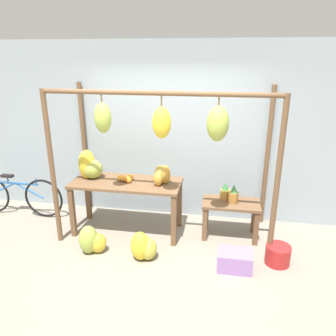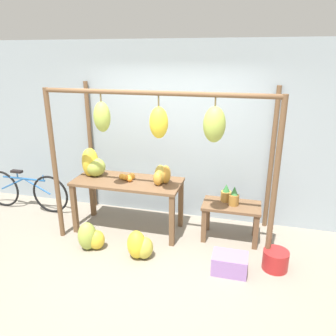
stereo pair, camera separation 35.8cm
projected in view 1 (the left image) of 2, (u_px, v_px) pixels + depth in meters
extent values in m
plane|color=gray|center=(152.00, 268.00, 4.17)|extent=(20.00, 20.00, 0.00)
cube|color=#99A8B2|center=(173.00, 133.00, 5.20)|extent=(8.00, 0.08, 2.80)
cylinder|color=brown|center=(52.00, 170.00, 4.46)|extent=(0.07, 0.07, 2.18)
cylinder|color=brown|center=(277.00, 184.00, 3.98)|extent=(0.07, 0.07, 2.18)
cylinder|color=brown|center=(84.00, 149.00, 5.46)|extent=(0.07, 0.07, 2.18)
cylinder|color=brown|center=(267.00, 158.00, 4.98)|extent=(0.07, 0.07, 2.18)
cylinder|color=brown|center=(157.00, 93.00, 3.87)|extent=(2.95, 0.06, 0.06)
cylinder|color=brown|center=(101.00, 98.00, 4.01)|extent=(0.02, 0.02, 0.09)
ellipsoid|color=#9EB247|center=(103.00, 118.00, 4.09)|extent=(0.22, 0.20, 0.39)
cylinder|color=brown|center=(161.00, 101.00, 3.90)|extent=(0.02, 0.02, 0.13)
ellipsoid|color=yellow|center=(162.00, 123.00, 3.98)|extent=(0.23, 0.21, 0.39)
cylinder|color=brown|center=(219.00, 101.00, 3.78)|extent=(0.02, 0.02, 0.10)
ellipsoid|color=#9EB247|center=(218.00, 124.00, 3.87)|extent=(0.27, 0.24, 0.43)
cube|color=brown|center=(126.00, 183.00, 4.82)|extent=(1.61, 0.68, 0.04)
cube|color=brown|center=(72.00, 212.00, 4.81)|extent=(0.07, 0.07, 0.77)
cube|color=brown|center=(174.00, 221.00, 4.56)|extent=(0.07, 0.07, 0.77)
cube|color=brown|center=(88.00, 196.00, 5.34)|extent=(0.07, 0.07, 0.77)
cube|color=brown|center=(179.00, 203.00, 5.10)|extent=(0.07, 0.07, 0.77)
cube|color=brown|center=(231.00, 203.00, 4.75)|extent=(0.82, 0.47, 0.04)
cube|color=brown|center=(205.00, 224.00, 4.73)|extent=(0.07, 0.07, 0.51)
cube|color=brown|center=(256.00, 229.00, 4.61)|extent=(0.07, 0.07, 0.51)
cube|color=brown|center=(206.00, 213.00, 5.07)|extent=(0.07, 0.07, 0.51)
cube|color=brown|center=(254.00, 217.00, 4.95)|extent=(0.07, 0.07, 0.51)
ellipsoid|color=#9EB247|center=(93.00, 169.00, 4.90)|extent=(0.39, 0.39, 0.28)
ellipsoid|color=yellow|center=(87.00, 164.00, 4.91)|extent=(0.30, 0.32, 0.43)
ellipsoid|color=gold|center=(85.00, 165.00, 4.87)|extent=(0.22, 0.20, 0.43)
sphere|color=orange|center=(124.00, 178.00, 4.83)|extent=(0.08, 0.08, 0.08)
sphere|color=orange|center=(131.00, 177.00, 4.85)|extent=(0.10, 0.10, 0.10)
sphere|color=orange|center=(126.00, 179.00, 4.79)|extent=(0.08, 0.08, 0.08)
sphere|color=orange|center=(124.00, 179.00, 4.81)|extent=(0.09, 0.09, 0.09)
sphere|color=orange|center=(129.00, 180.00, 4.75)|extent=(0.08, 0.08, 0.08)
sphere|color=orange|center=(121.00, 178.00, 4.83)|extent=(0.09, 0.09, 0.09)
sphere|color=orange|center=(128.00, 178.00, 4.81)|extent=(0.09, 0.09, 0.09)
cylinder|color=#B27F38|center=(225.00, 194.00, 4.83)|extent=(0.15, 0.15, 0.15)
cone|color=#337538|center=(225.00, 186.00, 4.79)|extent=(0.10, 0.10, 0.11)
cylinder|color=olive|center=(234.00, 198.00, 4.70)|extent=(0.12, 0.12, 0.16)
cone|color=#428442|center=(235.00, 190.00, 4.66)|extent=(0.08, 0.08, 0.09)
cylinder|color=#A3702D|center=(233.00, 198.00, 4.71)|extent=(0.15, 0.15, 0.15)
cone|color=#337538|center=(234.00, 189.00, 4.66)|extent=(0.10, 0.10, 0.13)
ellipsoid|color=gold|center=(98.00, 243.00, 4.48)|extent=(0.30, 0.29, 0.28)
ellipsoid|color=#9EB247|center=(89.00, 240.00, 4.44)|extent=(0.35, 0.34, 0.41)
ellipsoid|color=gold|center=(148.00, 249.00, 4.32)|extent=(0.29, 0.30, 0.30)
ellipsoid|color=yellow|center=(140.00, 246.00, 4.31)|extent=(0.36, 0.37, 0.39)
cube|color=#9970B7|center=(234.00, 260.00, 4.13)|extent=(0.43, 0.30, 0.24)
cylinder|color=#AD2323|center=(278.00, 255.00, 4.23)|extent=(0.32, 0.32, 0.25)
torus|color=black|center=(44.00, 198.00, 5.39)|extent=(0.67, 0.04, 0.67)
cylinder|color=#235B9E|center=(15.00, 183.00, 5.39)|extent=(0.82, 0.03, 0.03)
cylinder|color=#235B9E|center=(3.00, 189.00, 5.47)|extent=(0.50, 0.03, 0.26)
cylinder|color=#235B9E|center=(29.00, 191.00, 5.39)|extent=(0.50, 0.03, 0.26)
cylinder|color=#235B9E|center=(8.00, 180.00, 5.40)|extent=(0.02, 0.02, 0.10)
cube|color=black|center=(7.00, 176.00, 5.37)|extent=(0.20, 0.08, 0.04)
cylinder|color=#235B9E|center=(36.00, 182.00, 5.31)|extent=(0.02, 0.02, 0.10)
ellipsoid|color=gold|center=(158.00, 179.00, 4.63)|extent=(0.19, 0.19, 0.21)
ellipsoid|color=#B2993D|center=(160.00, 174.00, 4.69)|extent=(0.18, 0.15, 0.28)
ellipsoid|color=gold|center=(160.00, 177.00, 4.67)|extent=(0.16, 0.17, 0.23)
ellipsoid|color=gold|center=(165.00, 175.00, 4.70)|extent=(0.20, 0.21, 0.27)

